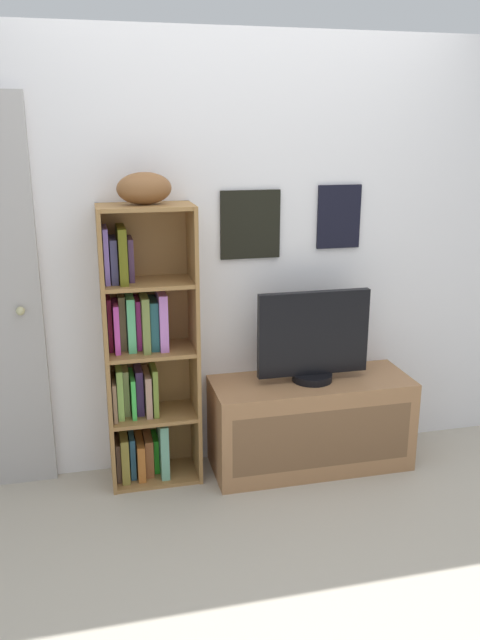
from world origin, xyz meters
TOP-DOWN VIEW (x-y plane):
  - ground at (0.00, 0.00)m, footprint 5.20×5.20m
  - back_wall at (0.00, 1.13)m, footprint 4.80×0.08m
  - bookshelf at (-0.56, 0.99)m, footprint 0.47×0.29m
  - football at (-0.52, 0.96)m, footprint 0.29×0.20m
  - tv_stand at (0.35, 0.89)m, footprint 1.10×0.42m
  - television at (0.35, 0.89)m, footprint 0.61×0.22m

SIDE VIEW (x-z plane):
  - ground at x=0.00m, z-range -0.04..0.00m
  - tv_stand at x=0.35m, z-range 0.00..0.51m
  - bookshelf at x=-0.56m, z-range -0.06..1.42m
  - television at x=0.35m, z-range 0.50..1.00m
  - back_wall at x=0.00m, z-range 0.00..2.32m
  - football at x=-0.52m, z-range 1.48..1.64m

